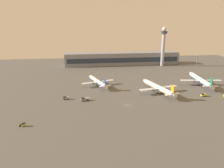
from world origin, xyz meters
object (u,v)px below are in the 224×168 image
Objects in this scene: pushback_tug at (23,125)px; maintenance_van at (66,98)px; apron_light_east at (196,64)px; airplane_terminal_side at (201,80)px; control_tower at (163,44)px; airplane_near_gate at (98,82)px; cargo_loader at (203,95)px; fuel_truck at (85,99)px; airplane_mid_apron at (158,88)px.

maintenance_van is at bearing 161.70° from pushback_tug.
airplane_terminal_side is at bearing -112.27° from apron_light_east.
apron_light_east is at bearing 129.86° from pushback_tug.
control_tower is 15.14× the size of pushback_tug.
airplane_near_gate is 8.63× the size of cargo_loader.
control_tower reaches higher than fuel_truck.
cargo_loader is (-12.85, -118.87, -27.34)m from control_tower.
airplane_near_gate is 11.36× the size of pushback_tug.
airplane_near_gate is at bearing 55.58° from cargo_loader.
airplane_mid_apron is 12.99× the size of pushback_tug.
cargo_loader is at bearing -36.43° from airplane_mid_apron.
airplane_mid_apron is at bearing -83.39° from maintenance_van.
maintenance_van reaches higher than pushback_tug.
airplane_near_gate reaches higher than maintenance_van.
control_tower is at bearing -13.62° from cargo_loader.
control_tower is 2.28× the size of apron_light_east.
cargo_loader is at bearing -92.00° from maintenance_van.
pushback_tug is at bearing -148.91° from apron_light_east.
fuel_truck is at bearing -106.11° from maintenance_van.
airplane_terminal_side reaches higher than maintenance_van.
airplane_near_gate is 41.13m from maintenance_van.
apron_light_east reaches higher than airplane_mid_apron.
maintenance_van is at bearing 78.06° from cargo_loader.
airplane_near_gate is at bearing -29.69° from fuel_truck.
apron_light_east is at bearing -6.31° from airplane_near_gate.
cargo_loader is at bearing -96.17° from control_tower.
apron_light_east is (27.84, 61.18, 11.62)m from cargo_loader.
airplane_terminal_side is at bearing -24.49° from airplane_near_gate.
cargo_loader is at bearing 112.57° from pushback_tug.
airplane_terminal_side is at bearing 5.21° from airplane_mid_apron.
control_tower is 7.62× the size of fuel_truck.
fuel_truck is (13.80, -4.64, 0.19)m from maintenance_van.
airplane_mid_apron is 60.21m from fuel_truck.
airplane_near_gate is 84.08m from pushback_tug.
fuel_truck is 132.28m from apron_light_east.
airplane_terminal_side reaches higher than pushback_tug.
control_tower is at bearing -52.91° from fuel_truck.
airplane_mid_apron is at bearing 59.30° from cargo_loader.
fuel_truck is at bearing -154.07° from apron_light_east.
maintenance_van is (-73.12, -5.28, -3.04)m from airplane_mid_apron.
airplane_terminal_side is at bearing -87.54° from fuel_truck.
control_tower reaches higher than airplane_mid_apron.
fuel_truck is 1.51× the size of cargo_loader.
pushback_tug is at bearing 96.35° from cargo_loader.
airplane_terminal_side reaches higher than airplane_mid_apron.
pushback_tug is 0.15× the size of apron_light_east.
control_tower is 123.19m from airplane_near_gate.
apron_light_east is at bearing -65.70° from maintenance_van.
maintenance_van is at bearing -136.67° from control_tower.
maintenance_van is 14.57m from fuel_truck.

